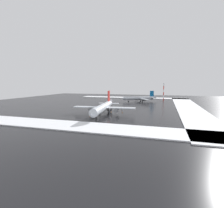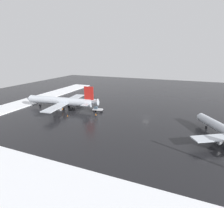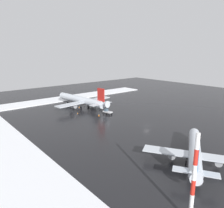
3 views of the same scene
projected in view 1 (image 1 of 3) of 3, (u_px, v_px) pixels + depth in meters
ground_plane at (116, 105)px, 130.78m from camera, size 240.00×240.00×0.00m
snow_bank_far at (188, 107)px, 116.29m from camera, size 152.00×16.00×0.40m
snow_bank_left at (70, 125)px, 67.13m from camera, size 14.00×116.00×0.40m
snow_bank_right at (132, 98)px, 194.38m from camera, size 14.00×116.00×0.40m
airplane_foreground_jet at (103, 107)px, 89.92m from camera, size 39.97×33.25×11.87m
airplane_far_rear at (139, 98)px, 153.22m from camera, size 24.66×28.83×9.48m
pushback_tug at (110, 108)px, 108.44m from camera, size 4.87×2.88×2.50m
ground_crew_mid_apron at (122, 108)px, 109.08m from camera, size 0.36×0.36×1.71m
ground_crew_by_nose_gear at (111, 112)px, 92.05m from camera, size 0.36×0.36×1.71m
antenna_mast at (164, 92)px, 157.02m from camera, size 0.70×0.70×16.31m
traffic_cone_near_nose at (122, 112)px, 96.65m from camera, size 0.36×0.36×0.55m
traffic_cone_mid_line at (90, 116)px, 85.83m from camera, size 0.36×0.36×0.55m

